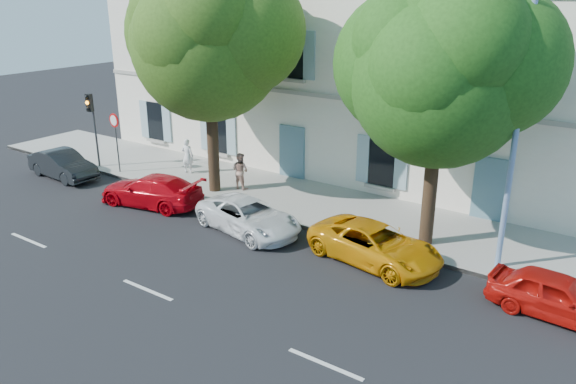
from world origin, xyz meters
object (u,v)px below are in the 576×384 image
Objects in this scene: car_white_coupe at (248,216)px; traffic_light at (92,115)px; pedestrian_a at (188,156)px; car_red_hatchback at (558,296)px; street_lamp at (518,110)px; pedestrian_b at (240,171)px; car_red_coupe at (151,190)px; road_sign at (115,130)px; tree_left at (208,45)px; tree_right at (440,79)px; car_yellow_supercar at (375,244)px; car_dark_sedan at (63,165)px.

traffic_light reaches higher than car_white_coupe.
car_red_hatchback is at bearing 156.36° from pedestrian_a.
street_lamp reaches higher than pedestrian_b.
car_red_coupe is 1.03× the size of car_white_coupe.
tree_left is at bearing 6.75° from road_sign.
tree_right is (5.69, 2.39, 5.05)m from car_white_coupe.
car_yellow_supercar is 1.59× the size of road_sign.
car_dark_sedan is 20.98m from car_red_hatchback.
car_dark_sedan is 5.72m from pedestrian_a.
car_yellow_supercar is 0.51× the size of tree_right.
pedestrian_a is at bearing 32.02° from road_sign.
road_sign is 3.47m from pedestrian_a.
car_red_hatchback is at bearing -38.73° from street_lamp.
tree_left is (-13.84, 2.05, 5.55)m from car_red_hatchback.
traffic_light reaches higher than car_red_hatchback.
car_red_coupe is 3.81m from pedestrian_b.
tree_right is at bearing 2.68° from traffic_light.
tree_left reaches higher than car_yellow_supercar.
traffic_light reaches higher than car_red_coupe.
car_red_coupe is at bearing 102.89° from car_yellow_supercar.
tree_right is 5.28× the size of pedestrian_a.
car_red_coupe is at bearing -87.84° from car_dark_sedan.
tree_left is at bearing 44.32° from pedestrian_b.
road_sign is 17.46m from street_lamp.
tree_right is 5.45× the size of pedestrian_b.
pedestrian_a is at bearing 22.64° from traffic_light.
car_red_hatchback is 0.42× the size of tree_right.
street_lamp reaches higher than car_red_hatchback.
car_red_coupe is 1.22× the size of car_red_hatchback.
road_sign is at bearing 90.65° from car_white_coupe.
car_white_coupe is at bearing -32.30° from tree_left.
tree_left is 1.09× the size of tree_right.
tree_right is (-4.47, 2.12, 5.03)m from car_red_hatchback.
car_white_coupe is 9.49m from street_lamp.
car_dark_sedan is at bearing 94.35° from car_red_hatchback.
traffic_light is 2.17× the size of pedestrian_a.
car_dark_sedan is 10.82m from car_white_coupe.
car_white_coupe is 7.98m from tree_right.
car_yellow_supercar is 0.47× the size of tree_left.
car_red_coupe is 0.51× the size of tree_right.
tree_right reaches higher than pedestrian_b.
pedestrian_b is at bearing -65.01° from car_dark_sedan.
car_dark_sedan is 17.43m from tree_right.
traffic_light is (-5.75, 1.79, 2.06)m from car_red_coupe.
car_yellow_supercar is 5.37m from car_red_hatchback.
tree_right is 9.83m from pedestrian_b.
tree_left reaches higher than road_sign.
car_dark_sedan is 8.53m from pedestrian_b.
tree_left is (7.14, 2.38, 5.53)m from car_dark_sedan.
car_dark_sedan is 6.00m from car_red_coupe.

